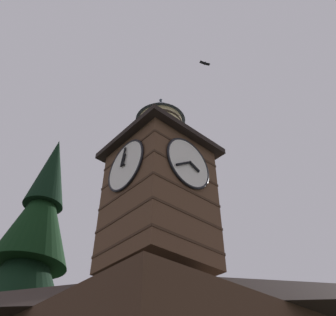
# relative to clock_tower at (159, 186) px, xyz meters

# --- Properties ---
(clock_tower) EXTENTS (4.08, 4.08, 8.94)m
(clock_tower) POSITION_rel_clock_tower_xyz_m (0.00, 0.00, 0.00)
(clock_tower) COLOR brown
(clock_tower) RESTS_ON building_main
(pine_tree_behind) EXTENTS (7.04, 7.04, 16.73)m
(pine_tree_behind) POSITION_rel_clock_tower_xyz_m (1.80, -7.69, -3.29)
(pine_tree_behind) COLOR #473323
(pine_tree_behind) RESTS_ON ground_plane
(flying_bird_high) EXTENTS (0.67, 0.40, 0.13)m
(flying_bird_high) POSITION_rel_clock_tower_xyz_m (-2.76, 0.85, 9.84)
(flying_bird_high) COLOR black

